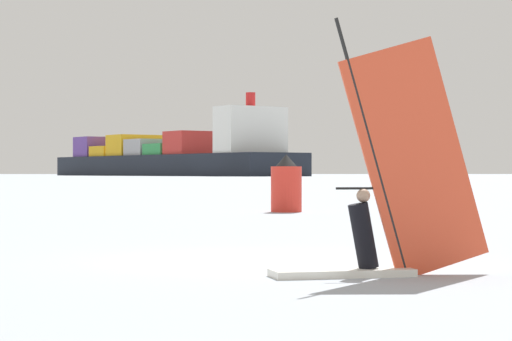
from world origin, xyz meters
TOP-DOWN VIEW (x-y plane):
  - ground_plane at (0.00, 0.00)m, footprint 4000.00×4000.00m
  - windsurfer at (2.23, -2.77)m, footprint 3.60×1.26m
  - cargo_ship at (-51.07, 479.33)m, footprint 132.34×166.62m
  - distant_headland at (-4.28, 1277.98)m, footprint 955.66×552.91m
  - channel_buoy at (0.93, 24.11)m, footprint 1.28×1.28m

SIDE VIEW (x-z plane):
  - ground_plane at x=0.00m, z-range 0.00..0.00m
  - channel_buoy at x=0.93m, z-range -0.11..2.27m
  - windsurfer at x=2.23m, z-range -1.00..3.18m
  - cargo_ship at x=-51.07m, z-range -8.85..26.31m
  - distant_headland at x=-4.28m, z-range 0.00..51.42m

